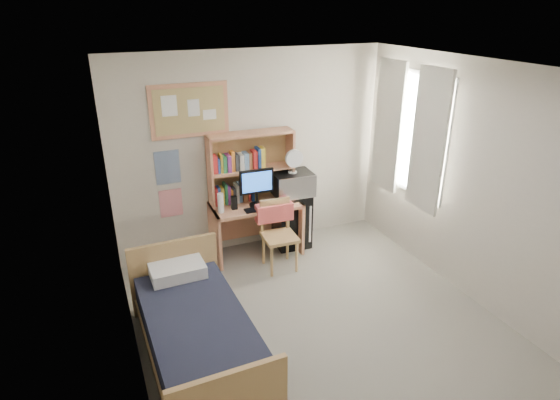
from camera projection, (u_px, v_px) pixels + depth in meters
name	position (u px, v px, depth m)	size (l,w,h in m)	color
floor	(325.00, 332.00, 4.79)	(3.60, 4.20, 0.02)	gray
ceiling	(337.00, 70.00, 3.76)	(3.60, 4.20, 0.02)	silver
wall_back	(252.00, 153.00, 6.05)	(3.60, 0.04, 2.60)	beige
wall_front	(520.00, 369.00, 2.50)	(3.60, 0.04, 2.60)	beige
wall_left	(126.00, 254.00, 3.63)	(0.04, 4.20, 2.60)	beige
wall_right	(481.00, 188.00, 4.92)	(0.04, 4.20, 2.60)	beige
window_unit	(409.00, 133.00, 5.80)	(0.10, 1.40, 1.70)	white
curtain_left	(428.00, 142.00, 5.45)	(0.04, 0.55, 1.70)	silver
curtain_right	(388.00, 126.00, 6.13)	(0.04, 0.55, 1.70)	silver
bulletin_board	(189.00, 110.00, 5.52)	(0.94, 0.03, 0.64)	tan
poster_wave	(167.00, 167.00, 5.67)	(0.30, 0.01, 0.42)	navy
poster_japan	(171.00, 203.00, 5.85)	(0.28, 0.01, 0.36)	red
desk	(256.00, 229.00, 6.13)	(1.15, 0.57, 0.72)	tan
desk_chair	(280.00, 236.00, 5.76)	(0.44, 0.44, 0.88)	tan
mini_fridge	(291.00, 219.00, 6.35)	(0.45, 0.45, 0.76)	black
bed	(198.00, 338.00, 4.31)	(0.90, 1.80, 0.49)	black
hutch	(251.00, 167.00, 5.95)	(1.10, 0.28, 0.90)	tan
monitor	(257.00, 188.00, 5.85)	(0.44, 0.03, 0.47)	black
keyboard	(261.00, 209.00, 5.82)	(0.40, 0.13, 0.02)	black
speaker_left	(234.00, 203.00, 5.81)	(0.07, 0.07, 0.17)	black
speaker_right	(279.00, 196.00, 6.01)	(0.07, 0.07, 0.16)	black
water_bottle	(221.00, 203.00, 5.70)	(0.07, 0.07, 0.25)	white
hoodie	(274.00, 212.00, 5.83)	(0.47, 0.14, 0.23)	#E55957
microwave	(292.00, 183.00, 6.13)	(0.51, 0.39, 0.30)	silver
desk_fan	(292.00, 162.00, 6.01)	(0.23, 0.23, 0.29)	white
pillow	(177.00, 270.00, 4.82)	(0.55, 0.38, 0.13)	white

